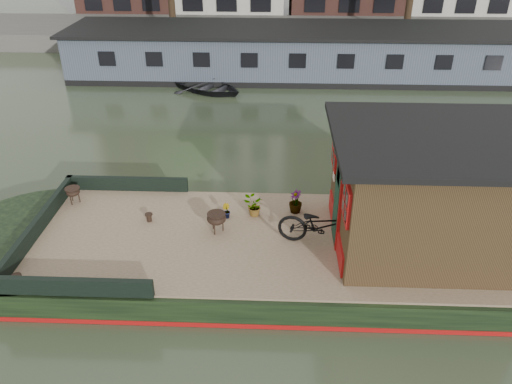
{
  "coord_description": "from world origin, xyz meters",
  "views": [
    {
      "loc": [
        -0.88,
        -8.7,
        6.77
      ],
      "look_at": [
        -1.26,
        0.5,
        1.48
      ],
      "focal_mm": 35.0,
      "sensor_mm": 36.0,
      "label": 1
    }
  ],
  "objects_px": {
    "cabin": "(429,191)",
    "brazier_front": "(217,222)",
    "bicycle": "(321,225)",
    "brazier_rear": "(74,195)",
    "dinghy": "(209,84)"
  },
  "relations": [
    {
      "from": "brazier_front",
      "to": "dinghy",
      "type": "height_order",
      "value": "brazier_front"
    },
    {
      "from": "brazier_front",
      "to": "brazier_rear",
      "type": "relative_size",
      "value": 1.14
    },
    {
      "from": "brazier_rear",
      "to": "dinghy",
      "type": "bearing_deg",
      "value": 79.36
    },
    {
      "from": "cabin",
      "to": "brazier_front",
      "type": "xyz_separation_m",
      "value": [
        -4.28,
        0.2,
        -1.0
      ]
    },
    {
      "from": "cabin",
      "to": "bicycle",
      "type": "bearing_deg",
      "value": -174.7
    },
    {
      "from": "bicycle",
      "to": "cabin",
      "type": "bearing_deg",
      "value": -72.23
    },
    {
      "from": "cabin",
      "to": "dinghy",
      "type": "bearing_deg",
      "value": 117.02
    },
    {
      "from": "cabin",
      "to": "brazier_rear",
      "type": "xyz_separation_m",
      "value": [
        -7.79,
        1.26,
        -1.03
      ]
    },
    {
      "from": "bicycle",
      "to": "brazier_rear",
      "type": "distance_m",
      "value": 5.89
    },
    {
      "from": "brazier_front",
      "to": "brazier_rear",
      "type": "distance_m",
      "value": 3.67
    },
    {
      "from": "cabin",
      "to": "dinghy",
      "type": "height_order",
      "value": "cabin"
    },
    {
      "from": "bicycle",
      "to": "dinghy",
      "type": "height_order",
      "value": "bicycle"
    },
    {
      "from": "brazier_front",
      "to": "cabin",
      "type": "bearing_deg",
      "value": -2.66
    },
    {
      "from": "cabin",
      "to": "bicycle",
      "type": "relative_size",
      "value": 2.22
    },
    {
      "from": "cabin",
      "to": "dinghy",
      "type": "relative_size",
      "value": 1.31
    }
  ]
}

